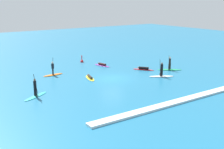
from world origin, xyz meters
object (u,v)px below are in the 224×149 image
object	(u,v)px
surfer_on_teal_board	(35,92)
marker_buoy	(82,61)
surfer_on_red_board	(143,69)
surfer_on_orange_board	(53,72)
surfer_on_white_board	(162,74)
surfer_on_purple_board	(102,65)
surfer_on_green_board	(169,67)
surfer_on_yellow_board	(90,77)

from	to	relation	value
surfer_on_teal_board	marker_buoy	xyz separation A→B (m)	(11.71, 11.86, -0.28)
marker_buoy	surfer_on_red_board	bearing A→B (deg)	-64.29
surfer_on_orange_board	surfer_on_white_board	distance (m)	13.61
surfer_on_purple_board	surfer_on_red_board	xyz separation A→B (m)	(3.27, -5.32, 0.01)
surfer_on_red_board	marker_buoy	xyz separation A→B (m)	(-4.43, 9.21, 0.03)
surfer_on_orange_board	surfer_on_white_board	size ratio (longest dim) A/B	0.91
surfer_on_teal_board	surfer_on_red_board	size ratio (longest dim) A/B	1.15
surfer_on_green_board	surfer_on_red_board	distance (m)	3.53
surfer_on_green_board	surfer_on_yellow_board	world-z (taller)	surfer_on_green_board
surfer_on_purple_board	surfer_on_yellow_board	size ratio (longest dim) A/B	0.99
marker_buoy	surfer_on_yellow_board	bearing A→B (deg)	-113.19
surfer_on_white_board	marker_buoy	distance (m)	13.80
surfer_on_red_board	surfer_on_yellow_board	bearing A→B (deg)	51.12
surfer_on_teal_board	surfer_on_red_board	xyz separation A→B (m)	(16.15, 2.65, -0.31)
surfer_on_yellow_board	surfer_on_white_board	bearing A→B (deg)	-103.47
surfer_on_green_board	surfer_on_yellow_board	distance (m)	11.36
surfer_on_yellow_board	marker_buoy	bearing A→B (deg)	-7.40
surfer_on_orange_board	marker_buoy	xyz separation A→B (m)	(6.87, 4.92, -0.25)
marker_buoy	surfer_on_orange_board	bearing A→B (deg)	-144.37
surfer_on_green_board	marker_buoy	distance (m)	13.42
surfer_on_teal_board	surfer_on_yellow_board	distance (m)	8.44
surfer_on_purple_board	marker_buoy	xyz separation A→B (m)	(-1.16, 3.88, 0.04)
surfer_on_yellow_board	surfer_on_purple_board	bearing A→B (deg)	-28.95
surfer_on_green_board	surfer_on_white_board	bearing A→B (deg)	66.34
surfer_on_red_board	surfer_on_orange_board	bearing A→B (deg)	32.48
marker_buoy	surfer_on_white_board	bearing A→B (deg)	-73.51
surfer_on_teal_board	surfer_on_yellow_board	world-z (taller)	surfer_on_teal_board
surfer_on_yellow_board	surfer_on_teal_board	bearing A→B (deg)	126.30
surfer_on_green_board	surfer_on_red_board	bearing A→B (deg)	0.44
surfer_on_purple_board	surfer_on_red_board	size ratio (longest dim) A/B	1.10
surfer_on_yellow_board	marker_buoy	distance (m)	9.68
surfer_on_teal_board	surfer_on_yellow_board	size ratio (longest dim) A/B	1.03
marker_buoy	surfer_on_purple_board	bearing A→B (deg)	-73.37
surfer_on_green_board	surfer_on_white_board	distance (m)	3.91
surfer_on_purple_board	surfer_on_white_board	distance (m)	9.75
surfer_on_orange_board	surfer_on_purple_board	bearing A→B (deg)	2.67
surfer_on_teal_board	surfer_on_white_board	size ratio (longest dim) A/B	1.04
surfer_on_red_board	surfer_on_white_board	xyz separation A→B (m)	(-0.52, -4.02, 0.24)
surfer_on_purple_board	surfer_on_yellow_board	xyz separation A→B (m)	(-4.97, -5.02, -0.01)
surfer_on_yellow_board	surfer_on_green_board	bearing A→B (deg)	-86.19
surfer_on_teal_board	surfer_on_red_board	distance (m)	16.37
surfer_on_orange_board	surfer_on_yellow_board	bearing A→B (deg)	-57.20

